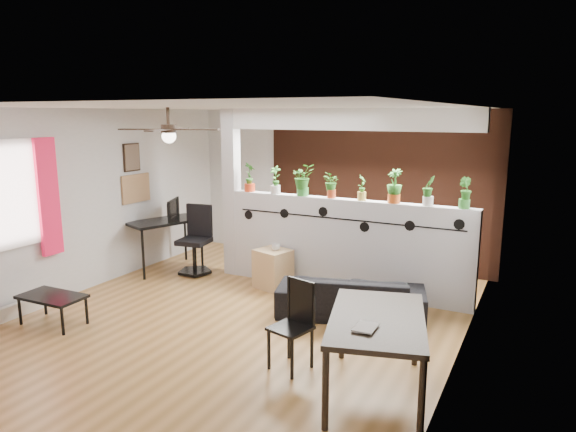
% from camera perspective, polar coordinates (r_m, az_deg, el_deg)
% --- Properties ---
extents(room_shell, '(6.30, 7.10, 2.90)m').
position_cam_1_polar(room_shell, '(6.26, -5.31, -0.03)').
color(room_shell, brown).
rests_on(room_shell, ground).
extents(partition_wall, '(3.60, 0.18, 1.35)m').
position_cam_1_polar(partition_wall, '(7.37, 6.37, -3.31)').
color(partition_wall, '#BCBCC1').
rests_on(partition_wall, ground).
extents(ceiling_header, '(3.60, 0.18, 0.30)m').
position_cam_1_polar(ceiling_header, '(7.13, 6.69, 10.63)').
color(ceiling_header, white).
rests_on(ceiling_header, room_shell).
extents(pier_column, '(0.22, 0.20, 2.60)m').
position_cam_1_polar(pier_column, '(8.10, -6.27, 2.54)').
color(pier_column, '#BCBCC1').
rests_on(pier_column, ground).
extents(brick_panel, '(3.90, 0.05, 2.60)m').
position_cam_1_polar(brick_panel, '(8.61, 9.96, 2.96)').
color(brick_panel, '#97462B').
rests_on(brick_panel, ground).
extents(vine_decal, '(3.31, 0.01, 0.30)m').
position_cam_1_polar(vine_decal, '(7.19, 6.17, -0.36)').
color(vine_decal, black).
rests_on(vine_decal, partition_wall).
extents(window_assembly, '(0.09, 1.30, 1.55)m').
position_cam_1_polar(window_assembly, '(7.16, -28.40, 1.78)').
color(window_assembly, white).
rests_on(window_assembly, room_shell).
extents(baseboard_heater, '(0.08, 1.00, 0.18)m').
position_cam_1_polar(baseboard_heater, '(7.48, -27.30, -9.01)').
color(baseboard_heater, silver).
rests_on(baseboard_heater, ground).
extents(corkboard, '(0.03, 0.60, 0.45)m').
position_cam_1_polar(corkboard, '(8.57, -16.54, 2.96)').
color(corkboard, '#9A714A').
rests_on(corkboard, room_shell).
extents(framed_art, '(0.03, 0.34, 0.44)m').
position_cam_1_polar(framed_art, '(8.48, -16.97, 6.26)').
color(framed_art, '#8C7259').
rests_on(framed_art, room_shell).
extents(ceiling_fan, '(1.19, 1.19, 0.43)m').
position_cam_1_polar(ceiling_fan, '(6.38, -13.11, 9.12)').
color(ceiling_fan, black).
rests_on(ceiling_fan, room_shell).
extents(potted_plant_0, '(0.29, 0.26, 0.45)m').
position_cam_1_polar(potted_plant_0, '(7.88, -4.30, 4.45)').
color(potted_plant_0, red).
rests_on(potted_plant_0, partition_wall).
extents(potted_plant_1, '(0.21, 0.17, 0.42)m').
position_cam_1_polar(potted_plant_1, '(7.66, -1.41, 4.15)').
color(potted_plant_1, silver).
rests_on(potted_plant_1, partition_wall).
extents(potted_plant_2, '(0.31, 0.31, 0.47)m').
position_cam_1_polar(potted_plant_2, '(7.45, 1.65, 4.14)').
color(potted_plant_2, '#2E7F30').
rests_on(potted_plant_2, partition_wall).
extents(potted_plant_3, '(0.23, 0.23, 0.37)m').
position_cam_1_polar(potted_plant_3, '(7.28, 4.86, 3.55)').
color(potted_plant_3, '#B5401D').
rests_on(potted_plant_3, partition_wall).
extents(potted_plant_4, '(0.14, 0.17, 0.36)m').
position_cam_1_polar(potted_plant_4, '(7.12, 8.22, 3.24)').
color(potted_plant_4, gold).
rests_on(potted_plant_4, partition_wall).
extents(potted_plant_5, '(0.28, 0.25, 0.46)m').
position_cam_1_polar(potted_plant_5, '(6.98, 11.74, 3.38)').
color(potted_plant_5, '#CE5118').
rests_on(potted_plant_5, partition_wall).
extents(potted_plant_6, '(0.25, 0.25, 0.39)m').
position_cam_1_polar(potted_plant_6, '(6.88, 15.35, 2.84)').
color(potted_plant_6, silver).
rests_on(potted_plant_6, partition_wall).
extents(potted_plant_7, '(0.25, 0.25, 0.40)m').
position_cam_1_polar(potted_plant_7, '(6.81, 19.07, 2.54)').
color(potted_plant_7, '#33832F').
rests_on(potted_plant_7, partition_wall).
extents(sofa, '(1.88, 1.16, 0.51)m').
position_cam_1_polar(sofa, '(6.61, 6.99, -8.84)').
color(sofa, black).
rests_on(sofa, ground).
extents(cube_shelf, '(0.56, 0.53, 0.57)m').
position_cam_1_polar(cube_shelf, '(7.58, -1.68, -5.88)').
color(cube_shelf, tan).
rests_on(cube_shelf, ground).
extents(cup, '(0.15, 0.15, 0.10)m').
position_cam_1_polar(cup, '(7.46, -1.36, -3.47)').
color(cup, gray).
rests_on(cup, cube_shelf).
extents(computer_desk, '(0.96, 1.28, 0.83)m').
position_cam_1_polar(computer_desk, '(8.58, -13.55, -0.96)').
color(computer_desk, black).
rests_on(computer_desk, ground).
extents(monitor, '(0.31, 0.17, 0.18)m').
position_cam_1_polar(monitor, '(8.66, -12.96, 0.32)').
color(monitor, black).
rests_on(monitor, computer_desk).
extents(office_chair, '(0.56, 0.56, 1.08)m').
position_cam_1_polar(office_chair, '(8.34, -10.18, -3.10)').
color(office_chair, black).
rests_on(office_chair, ground).
extents(dining_table, '(1.16, 1.54, 0.75)m').
position_cam_1_polar(dining_table, '(4.76, 9.87, -11.87)').
color(dining_table, black).
rests_on(dining_table, ground).
extents(book, '(0.18, 0.24, 0.02)m').
position_cam_1_polar(book, '(4.49, 7.49, -11.99)').
color(book, gray).
rests_on(book, dining_table).
extents(folding_chair, '(0.44, 0.44, 0.90)m').
position_cam_1_polar(folding_chair, '(5.24, 0.88, -11.08)').
color(folding_chair, black).
rests_on(folding_chair, ground).
extents(coffee_table, '(0.81, 0.47, 0.37)m').
position_cam_1_polar(coffee_table, '(6.90, -24.74, -8.31)').
color(coffee_table, black).
rests_on(coffee_table, ground).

